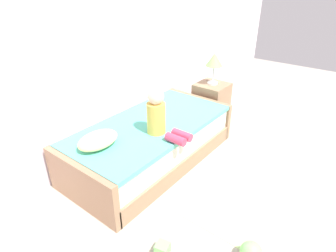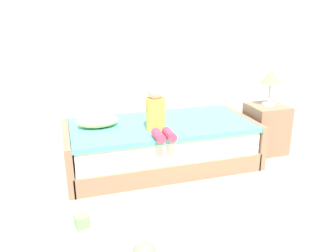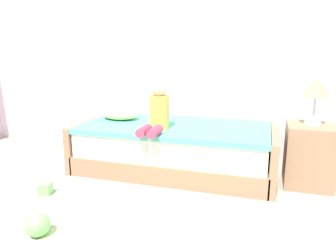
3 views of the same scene
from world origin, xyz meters
name	(u,v)px [view 1 (image 1 of 3)]	position (x,y,z in m)	size (l,w,h in m)	color
wall_rear	(149,24)	(0.00, 2.60, 1.45)	(7.20, 0.10, 2.90)	white
bed	(152,142)	(-0.69, 2.00, 0.25)	(2.11, 1.00, 0.50)	#997556
nightstand	(211,103)	(0.66, 1.98, 0.30)	(0.44, 0.44, 0.60)	#997556
table_lamp	(214,61)	(0.66, 1.98, 0.94)	(0.24, 0.24, 0.45)	silver
child_figure	(160,116)	(-0.80, 1.77, 0.70)	(0.20, 0.51, 0.50)	gold
pillow	(98,140)	(-1.37, 2.10, 0.56)	(0.44, 0.30, 0.13)	#F2E58C
toy_ball	(251,252)	(-1.27, 0.47, 0.09)	(0.18, 0.18, 0.18)	#7FD872
area_rug	(262,192)	(-0.43, 0.70, 0.00)	(1.60, 1.10, 0.01)	#B2D189
toy_block	(162,249)	(-1.65, 1.05, 0.05)	(0.11, 0.11, 0.11)	#7FD872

